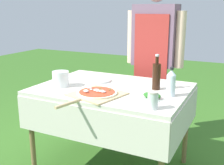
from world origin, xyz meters
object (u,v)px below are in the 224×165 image
Objects in this scene: prep_table at (112,96)px; mixing_tub at (61,79)px; pizza_on_peel at (96,93)px; plate_stack at (98,80)px; oil_bottle at (156,76)px; water_bottle at (171,83)px; person_cook at (154,51)px; herb_container at (152,96)px; sauce_jar at (153,101)px.

mixing_tub is (-0.41, -0.17, 0.15)m from prep_table.
pizza_on_peel is 2.53× the size of plate_stack.
prep_table is 4.35× the size of oil_bottle.
water_bottle is at bearing 38.10° from pizza_on_peel.
water_bottle is (0.53, 0.24, 0.09)m from pizza_on_peel.
herb_container is at bearing 111.95° from person_cook.
oil_bottle is at bearing 140.39° from water_bottle.
pizza_on_peel reaches higher than plate_stack.
mixing_tub is 1.19× the size of sauce_jar.
prep_table is at bearing 101.48° from pizza_on_peel.
sauce_jar is at bearing -35.06° from plate_stack.
herb_container is 0.68m from plate_stack.
prep_table is 0.45m from herb_container.
sauce_jar reaches higher than herb_container.
mixing_tub reaches higher than prep_table.
plate_stack is 2.06× the size of sauce_jar.
sauce_jar is at bearing 112.37° from person_cook.
herb_container is at bearing 28.61° from pizza_on_peel.
sauce_jar is at bearing -37.19° from prep_table.
prep_table is 0.42m from oil_bottle.
prep_table is 0.29m from pizza_on_peel.
water_bottle is 0.34m from sauce_jar.
oil_bottle is 0.20m from water_bottle.
person_cook is at bearing 107.67° from sauce_jar.
water_bottle reaches higher than mixing_tub.
water_bottle is at bearing 84.48° from sauce_jar.
water_bottle is at bearing 49.91° from herb_container.
prep_table is 0.55m from water_bottle.
water_bottle is 1.15× the size of herb_container.
water_bottle is 0.94m from mixing_tub.
plate_stack is (-0.33, -0.65, -0.21)m from person_cook.
oil_bottle reaches higher than mixing_tub.
sauce_jar is at bearing -75.05° from oil_bottle.
person_cook is 6.89× the size of plate_stack.
plate_stack is at bearing 131.06° from pizza_on_peel.
person_cook is 1.20m from sauce_jar.
herb_container is 1.64× the size of sauce_jar.
plate_stack is (0.20, 0.29, -0.06)m from mixing_tub.
herb_container is (-0.11, -0.13, -0.08)m from water_bottle.
oil_bottle is 0.28m from herb_container.
pizza_on_peel is at bearing -135.12° from oil_bottle.
herb_container is 1.37× the size of mixing_tub.
oil_bottle reaches higher than sauce_jar.
water_bottle reaches higher than plate_stack.
person_cook is at bearing 107.24° from herb_container.
sauce_jar is (0.49, -0.10, 0.04)m from pizza_on_peel.
water_bottle is 1.58× the size of mixing_tub.
oil_bottle reaches higher than pizza_on_peel.
oil_bottle reaches higher than plate_stack.
water_bottle reaches higher than prep_table.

